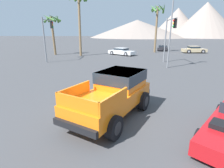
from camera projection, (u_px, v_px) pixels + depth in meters
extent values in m
plane|color=#424244|center=(116.00, 113.00, 8.14)|extent=(320.00, 320.00, 0.00)
cube|color=orange|center=(111.00, 99.00, 7.61)|extent=(3.84, 4.92, 0.64)
cube|color=orange|center=(121.00, 79.00, 8.16)|extent=(2.49, 2.60, 0.77)
cube|color=#1E2833|center=(121.00, 76.00, 8.12)|extent=(2.54, 2.65, 0.49)
cube|color=orange|center=(74.00, 92.00, 6.84)|extent=(0.94, 1.65, 0.48)
cube|color=orange|center=(114.00, 101.00, 5.95)|extent=(0.94, 1.65, 0.48)
cube|color=orange|center=(77.00, 104.00, 5.68)|extent=(1.64, 0.93, 0.48)
cube|color=black|center=(133.00, 89.00, 9.59)|extent=(1.71, 1.02, 0.24)
cube|color=black|center=(75.00, 127.00, 5.75)|extent=(1.71, 1.02, 0.24)
cylinder|color=black|center=(109.00, 94.00, 9.37)|extent=(0.68, 0.92, 0.88)
cylinder|color=#232326|center=(109.00, 94.00, 9.37)|extent=(0.51, 0.58, 0.48)
cylinder|color=black|center=(144.00, 101.00, 8.41)|extent=(0.68, 0.92, 0.88)
cylinder|color=#232326|center=(144.00, 101.00, 8.41)|extent=(0.51, 0.58, 0.48)
cylinder|color=black|center=(72.00, 114.00, 7.03)|extent=(0.68, 0.92, 0.88)
cylinder|color=#232326|center=(72.00, 114.00, 7.03)|extent=(0.51, 0.58, 0.48)
cylinder|color=black|center=(114.00, 127.00, 6.08)|extent=(0.68, 0.92, 0.88)
cylinder|color=#232326|center=(114.00, 127.00, 6.08)|extent=(0.51, 0.58, 0.48)
cylinder|color=black|center=(220.00, 112.00, 7.49)|extent=(0.60, 0.64, 0.66)
cylinder|color=#9E9EA3|center=(220.00, 112.00, 7.49)|extent=(0.41, 0.43, 0.36)
cylinder|color=black|center=(199.00, 139.00, 5.61)|extent=(0.60, 0.64, 0.66)
cylinder|color=#9E9EA3|center=(199.00, 139.00, 5.61)|extent=(0.41, 0.43, 0.36)
cube|color=white|center=(122.00, 52.00, 28.62)|extent=(4.64, 4.10, 0.52)
cube|color=white|center=(121.00, 49.00, 28.55)|extent=(2.43, 2.35, 0.44)
cube|color=#1E2833|center=(121.00, 49.00, 28.54)|extent=(2.48, 2.40, 0.26)
cylinder|color=black|center=(132.00, 53.00, 28.42)|extent=(0.64, 0.56, 0.64)
cylinder|color=#9E9EA3|center=(132.00, 53.00, 28.42)|extent=(0.42, 0.40, 0.35)
cylinder|color=black|center=(126.00, 54.00, 27.19)|extent=(0.64, 0.56, 0.64)
cylinder|color=#9E9EA3|center=(126.00, 54.00, 27.19)|extent=(0.42, 0.40, 0.35)
cylinder|color=black|center=(118.00, 52.00, 30.12)|extent=(0.64, 0.56, 0.64)
cylinder|color=#9E9EA3|center=(118.00, 52.00, 30.12)|extent=(0.42, 0.40, 0.35)
cylinder|color=black|center=(112.00, 53.00, 28.90)|extent=(0.64, 0.56, 0.64)
cylinder|color=#9E9EA3|center=(112.00, 53.00, 28.90)|extent=(0.42, 0.40, 0.35)
cube|color=tan|center=(194.00, 50.00, 31.45)|extent=(4.12, 1.88, 0.55)
cube|color=tan|center=(194.00, 47.00, 31.31)|extent=(1.76, 1.59, 0.48)
cube|color=#1E2833|center=(194.00, 47.00, 31.29)|extent=(1.79, 1.62, 0.29)
cylinder|color=black|center=(199.00, 51.00, 32.28)|extent=(0.69, 0.25, 0.68)
cylinder|color=#9E9EA3|center=(199.00, 51.00, 32.28)|extent=(0.38, 0.25, 0.37)
cylinder|color=black|center=(203.00, 51.00, 30.69)|extent=(0.69, 0.25, 0.68)
cylinder|color=#9E9EA3|center=(203.00, 51.00, 30.69)|extent=(0.38, 0.25, 0.37)
cylinder|color=black|center=(185.00, 51.00, 32.29)|extent=(0.69, 0.25, 0.68)
cylinder|color=#9E9EA3|center=(185.00, 51.00, 32.29)|extent=(0.38, 0.25, 0.37)
cylinder|color=black|center=(189.00, 51.00, 30.70)|extent=(0.69, 0.25, 0.68)
cylinder|color=#9E9EA3|center=(189.00, 51.00, 30.70)|extent=(0.38, 0.25, 0.37)
cube|color=#232328|center=(163.00, 48.00, 35.78)|extent=(2.77, 4.54, 0.51)
cube|color=#232328|center=(163.00, 46.00, 35.56)|extent=(1.95, 2.11, 0.38)
cube|color=#1E2833|center=(163.00, 46.00, 35.54)|extent=(1.99, 2.15, 0.23)
cylinder|color=black|center=(159.00, 48.00, 37.25)|extent=(0.38, 0.71, 0.67)
cylinder|color=#9E9EA3|center=(159.00, 48.00, 37.25)|extent=(0.32, 0.42, 0.37)
cylinder|color=black|center=(167.00, 48.00, 36.77)|extent=(0.38, 0.71, 0.67)
cylinder|color=#9E9EA3|center=(167.00, 48.00, 36.77)|extent=(0.32, 0.42, 0.37)
cylinder|color=black|center=(158.00, 49.00, 34.85)|extent=(0.38, 0.71, 0.67)
cylinder|color=#9E9EA3|center=(158.00, 49.00, 34.85)|extent=(0.32, 0.42, 0.37)
cylinder|color=black|center=(167.00, 49.00, 34.37)|extent=(0.38, 0.71, 0.67)
cylinder|color=#9E9EA3|center=(167.00, 49.00, 34.37)|extent=(0.32, 0.42, 0.37)
cylinder|color=slate|center=(44.00, 41.00, 20.98)|extent=(0.16, 0.16, 5.29)
cylinder|color=slate|center=(48.00, 20.00, 21.81)|extent=(0.11, 3.17, 0.11)
cube|color=black|center=(52.00, 25.00, 23.10)|extent=(0.26, 0.34, 0.90)
sphere|color=red|center=(52.00, 23.00, 23.02)|extent=(0.20, 0.20, 0.20)
sphere|color=orange|center=(53.00, 25.00, 23.10)|extent=(0.20, 0.20, 0.20)
sphere|color=green|center=(53.00, 27.00, 23.17)|extent=(0.20, 0.20, 0.20)
cylinder|color=slate|center=(165.00, 41.00, 21.26)|extent=(0.16, 0.16, 5.20)
cylinder|color=slate|center=(172.00, 19.00, 18.77)|extent=(0.11, 3.79, 0.11)
cube|color=black|center=(175.00, 23.00, 17.53)|extent=(0.26, 0.34, 0.90)
sphere|color=red|center=(174.00, 21.00, 17.46)|extent=(0.20, 0.20, 0.20)
sphere|color=orange|center=(174.00, 23.00, 17.54)|extent=(0.20, 0.20, 0.20)
sphere|color=green|center=(173.00, 26.00, 17.62)|extent=(0.20, 0.20, 0.20)
cylinder|color=slate|center=(171.00, 29.00, 17.29)|extent=(0.14, 0.14, 7.85)
cylinder|color=brown|center=(53.00, 36.00, 28.02)|extent=(0.36, 0.82, 5.96)
cone|color=#427533|center=(58.00, 19.00, 27.57)|extent=(0.61, 1.53, 1.28)
cone|color=#427533|center=(57.00, 18.00, 27.96)|extent=(1.30, 1.27, 1.13)
cone|color=#427533|center=(52.00, 19.00, 28.24)|extent=(1.66, 0.85, 1.22)
cone|color=#427533|center=(48.00, 19.00, 27.83)|extent=(0.98, 1.75, 1.35)
cone|color=#427533|center=(47.00, 18.00, 27.11)|extent=(1.06, 1.50, 0.96)
cone|color=#427533|center=(48.00, 18.00, 26.51)|extent=(2.03, 0.74, 1.15)
cone|color=#427533|center=(55.00, 18.00, 26.69)|extent=(1.75, 1.55, 1.19)
cylinder|color=brown|center=(156.00, 30.00, 31.31)|extent=(0.36, 0.46, 7.90)
cone|color=#427533|center=(164.00, 8.00, 30.16)|extent=(0.59, 1.97, 1.57)
cone|color=#427533|center=(160.00, 9.00, 31.00)|extent=(1.53, 1.25, 1.43)
cone|color=#427533|center=(155.00, 9.00, 30.99)|extent=(1.40, 0.86, 1.30)
cone|color=#427533|center=(153.00, 8.00, 30.64)|extent=(0.99, 1.50, 1.11)
cone|color=#427533|center=(153.00, 8.00, 29.85)|extent=(1.26, 1.78, 1.51)
cone|color=#427533|center=(157.00, 7.00, 29.65)|extent=(1.35, 0.70, 1.23)
cone|color=#427533|center=(161.00, 7.00, 29.63)|extent=(1.48, 1.14, 1.17)
cylinder|color=brown|center=(80.00, 27.00, 26.68)|extent=(0.36, 0.85, 8.80)
cone|color=gray|center=(177.00, 23.00, 127.01)|extent=(37.73, 37.73, 20.21)
cone|color=gray|center=(137.00, 29.00, 118.92)|extent=(63.91, 63.91, 11.50)
cone|color=gray|center=(205.00, 20.00, 112.08)|extent=(42.88, 42.88, 21.73)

